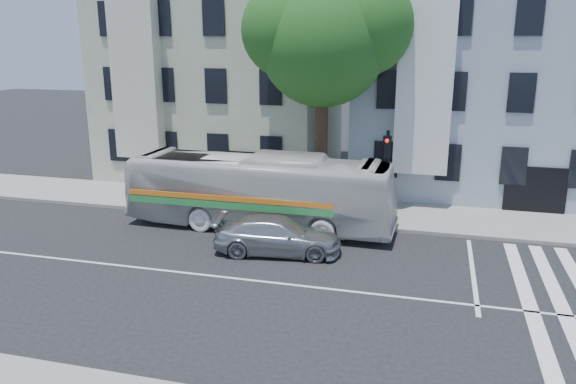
% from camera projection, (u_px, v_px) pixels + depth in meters
% --- Properties ---
extents(ground, '(120.00, 120.00, 0.00)m').
position_uv_depth(ground, '(267.00, 282.00, 18.20)').
color(ground, black).
rests_on(ground, ground).
extents(sidewalk_far, '(80.00, 4.00, 0.15)m').
position_uv_depth(sidewalk_far, '(318.00, 210.00, 25.64)').
color(sidewalk_far, gray).
rests_on(sidewalk_far, ground).
extents(building_left, '(12.00, 10.00, 11.00)m').
position_uv_depth(building_left, '(226.00, 77.00, 32.47)').
color(building_left, '#A8AF93').
rests_on(building_left, ground).
extents(building_right, '(12.00, 10.00, 11.00)m').
position_uv_depth(building_right, '(480.00, 81.00, 29.00)').
color(building_right, '#94A7B0').
rests_on(building_right, ground).
extents(street_tree, '(7.30, 5.90, 11.10)m').
position_uv_depth(street_tree, '(325.00, 34.00, 24.26)').
color(street_tree, '#2D2116').
rests_on(street_tree, ground).
extents(bus, '(2.84, 11.21, 3.11)m').
position_uv_depth(bus, '(259.00, 191.00, 23.11)').
color(bus, silver).
rests_on(bus, ground).
extents(sedan, '(2.51, 4.87, 1.35)m').
position_uv_depth(sedan, '(277.00, 235.00, 20.54)').
color(sedan, '#B5B8BC').
rests_on(sedan, ground).
extents(hedge, '(8.23, 3.85, 0.70)m').
position_uv_depth(hedge, '(226.00, 202.00, 25.40)').
color(hedge, '#2F601F').
rests_on(hedge, sidewalk_far).
extents(traffic_signal, '(0.41, 0.53, 4.16)m').
position_uv_depth(traffic_signal, '(386.00, 168.00, 22.25)').
color(traffic_signal, black).
rests_on(traffic_signal, ground).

